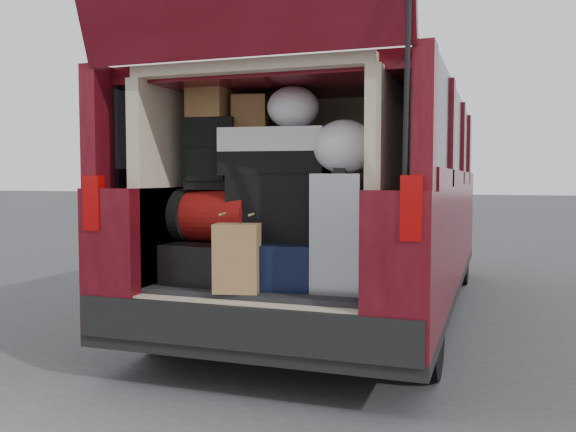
% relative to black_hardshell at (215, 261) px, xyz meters
% --- Properties ---
extents(ground, '(80.00, 80.00, 0.00)m').
position_rel_black_hardshell_xyz_m(ground, '(0.36, -0.13, -0.66)').
color(ground, '#38383B').
rests_on(ground, ground).
extents(minivan, '(1.90, 5.35, 2.77)m').
position_rel_black_hardshell_xyz_m(minivan, '(0.36, 1.73, 0.25)').
color(minivan, black).
rests_on(minivan, ground).
extents(load_floor, '(1.24, 1.05, 0.55)m').
position_rel_black_hardshell_xyz_m(load_floor, '(0.36, 0.15, -0.39)').
color(load_floor, black).
rests_on(load_floor, ground).
extents(black_hardshell, '(0.45, 0.60, 0.23)m').
position_rel_black_hardshell_xyz_m(black_hardshell, '(0.00, 0.00, 0.00)').
color(black_hardshell, black).
rests_on(black_hardshell, load_floor).
extents(navy_hardshell, '(0.55, 0.63, 0.25)m').
position_rel_black_hardshell_xyz_m(navy_hardshell, '(0.42, 0.00, 0.01)').
color(navy_hardshell, black).
rests_on(navy_hardshell, load_floor).
extents(silver_roller, '(0.28, 0.43, 0.63)m').
position_rel_black_hardshell_xyz_m(silver_roller, '(0.79, -0.04, 0.20)').
color(silver_roller, silver).
rests_on(silver_roller, load_floor).
extents(kraft_bag, '(0.26, 0.20, 0.37)m').
position_rel_black_hardshell_xyz_m(kraft_bag, '(0.29, -0.32, 0.07)').
color(kraft_bag, '#9C7546').
rests_on(kraft_bag, load_floor).
extents(red_duffel, '(0.50, 0.35, 0.31)m').
position_rel_black_hardshell_xyz_m(red_duffel, '(0.01, 0.00, 0.27)').
color(red_duffel, maroon).
rests_on(red_duffel, black_hardshell).
extents(black_soft_case, '(0.53, 0.34, 0.37)m').
position_rel_black_hardshell_xyz_m(black_soft_case, '(0.38, 0.03, 0.32)').
color(black_soft_case, black).
rests_on(black_soft_case, navy_hardshell).
extents(backpack, '(0.32, 0.23, 0.42)m').
position_rel_black_hardshell_xyz_m(backpack, '(-0.03, 0.03, 0.63)').
color(backpack, black).
rests_on(backpack, red_duffel).
extents(twotone_duffel, '(0.63, 0.37, 0.27)m').
position_rel_black_hardshell_xyz_m(twotone_duffel, '(0.37, 0.05, 0.64)').
color(twotone_duffel, silver).
rests_on(twotone_duffel, black_soft_case).
extents(grocery_sack_lower, '(0.23, 0.18, 0.20)m').
position_rel_black_hardshell_xyz_m(grocery_sack_lower, '(-0.04, 0.02, 0.95)').
color(grocery_sack_lower, brown).
rests_on(grocery_sack_lower, backpack).
extents(grocery_sack_upper, '(0.23, 0.20, 0.20)m').
position_rel_black_hardshell_xyz_m(grocery_sack_upper, '(0.19, 0.10, 0.88)').
color(grocery_sack_upper, brown).
rests_on(grocery_sack_upper, twotone_duffel).
extents(plastic_bag_center, '(0.35, 0.33, 0.24)m').
position_rel_black_hardshell_xyz_m(plastic_bag_center, '(0.47, 0.07, 0.89)').
color(plastic_bag_center, white).
rests_on(plastic_bag_center, twotone_duffel).
extents(plastic_bag_right, '(0.37, 0.36, 0.29)m').
position_rel_black_hardshell_xyz_m(plastic_bag_right, '(0.80, -0.04, 0.66)').
color(plastic_bag_right, white).
rests_on(plastic_bag_right, silver_roller).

